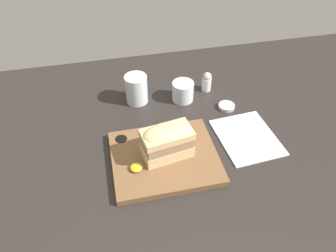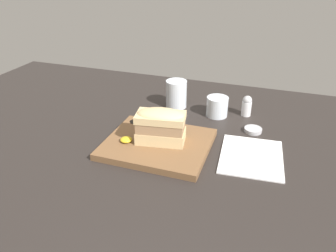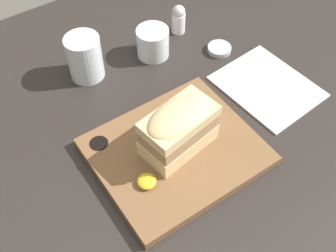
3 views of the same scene
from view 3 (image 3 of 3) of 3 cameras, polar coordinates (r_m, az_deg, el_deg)
The scene contains 9 objects.
dining_table at distance 79.41cm, azimuth 2.84°, elevation -1.91°, with size 183.01×107.41×2.00cm.
serving_board at distance 75.39cm, azimuth 0.98°, elevation -3.47°, with size 28.27×24.24×1.91cm.
sandwich at distance 70.98cm, azimuth 1.48°, elevation -0.15°, with size 14.07×9.23×9.57cm.
mustard_dollop at distance 70.22cm, azimuth -2.91°, elevation -7.49°, with size 3.23×3.23×1.29cm.
water_glass at distance 88.41cm, azimuth -11.15°, elevation 8.81°, with size 7.17×7.17×9.46cm.
wine_glass at distance 92.43cm, azimuth -2.07°, elevation 11.08°, with size 7.05×7.05×6.45cm.
napkin at distance 89.15cm, azimuth 13.28°, elevation 5.24°, with size 17.49×20.61×0.40cm.
salt_shaker at distance 98.25cm, azimuth 1.42°, elevation 14.31°, with size 3.16×3.16×6.89cm.
condiment_dish at distance 95.33cm, azimuth 6.96°, elevation 10.32°, with size 5.25×5.25×1.17cm.
Camera 3 is at (-30.10, -37.08, 64.44)cm, focal length 45.00 mm.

